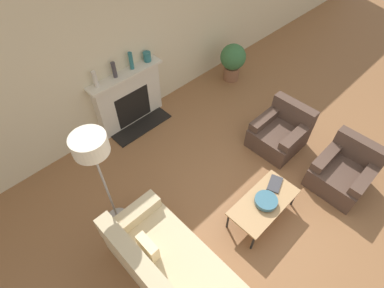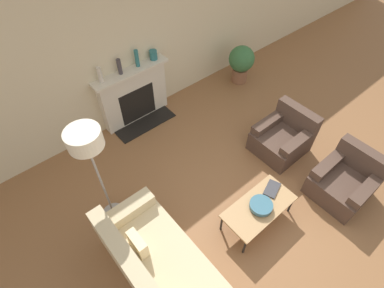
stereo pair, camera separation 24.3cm
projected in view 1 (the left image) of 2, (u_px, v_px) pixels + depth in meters
name	position (u px, v px, depth m)	size (l,w,h in m)	color
ground_plane	(260.00, 207.00, 4.68)	(18.00, 18.00, 0.00)	brown
wall_back	(127.00, 47.00, 5.07)	(18.00, 0.06, 2.90)	beige
fireplace	(130.00, 99.00, 5.58)	(1.45, 0.59, 1.11)	beige
couch	(180.00, 280.00, 3.67)	(0.90, 2.21, 0.83)	#CCB78E
armchair_near	(344.00, 171.00, 4.79)	(0.87, 0.80, 0.79)	#4C382D
armchair_far	(280.00, 132.00, 5.36)	(0.87, 0.80, 0.79)	#4C382D
coffee_table	(264.00, 203.00, 4.31)	(1.09, 0.53, 0.40)	tan
bowl	(266.00, 201.00, 4.23)	(0.33, 0.33, 0.09)	#38667A
book	(275.00, 184.00, 4.47)	(0.34, 0.27, 0.02)	#38383D
floor_lamp	(93.00, 154.00, 3.39)	(0.42, 0.42, 1.81)	gray
mantel_vase_left	(95.00, 79.00, 4.81)	(0.08, 0.08, 0.28)	beige
mantel_vase_center_left	(114.00, 70.00, 4.98)	(0.07, 0.07, 0.28)	#3D383D
mantel_vase_center_right	(131.00, 61.00, 5.13)	(0.07, 0.07, 0.31)	#28666B
mantel_vase_right	(147.00, 57.00, 5.34)	(0.14, 0.14, 0.17)	#28666B
potted_plant	(233.00, 60.00, 6.53)	(0.56, 0.56, 0.84)	brown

